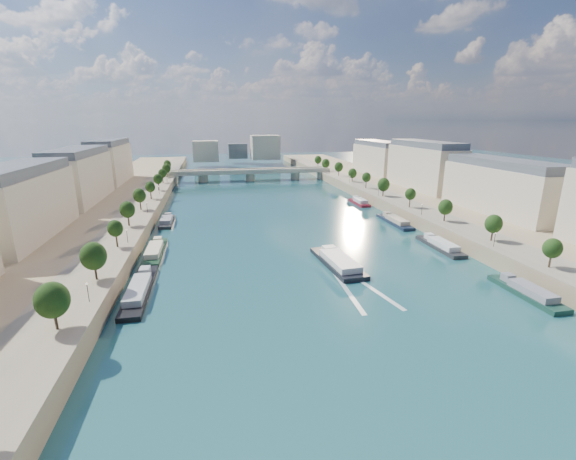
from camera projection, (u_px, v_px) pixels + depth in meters
name	position (u px, v px, depth m)	size (l,w,h in m)	color
ground	(282.00, 224.00, 155.00)	(700.00, 700.00, 0.00)	#0B2734
quay_left	(88.00, 228.00, 140.60)	(44.00, 520.00, 5.00)	#9E8460
quay_right	(443.00, 210.00, 168.03)	(44.00, 520.00, 5.00)	#9E8460
pave_left	(131.00, 219.00, 142.75)	(14.00, 520.00, 0.10)	gray
pave_right	(413.00, 206.00, 164.47)	(14.00, 520.00, 0.10)	gray
trees_left	(136.00, 204.00, 143.53)	(4.80, 268.80, 8.26)	#382B1E
trees_right	(398.00, 190.00, 172.03)	(4.80, 268.80, 8.26)	#382B1E
lamps_left	(138.00, 218.00, 133.44)	(0.36, 200.36, 4.28)	black
lamps_right	(398.00, 198.00, 167.58)	(0.36, 200.36, 4.28)	black
buildings_left	(55.00, 186.00, 145.60)	(16.00, 226.00, 23.20)	beige
buildings_right	(457.00, 174.00, 177.99)	(16.00, 226.00, 23.20)	beige
skyline	(242.00, 149.00, 358.49)	(79.00, 42.00, 22.00)	beige
bridge	(250.00, 173.00, 266.86)	(112.00, 12.00, 8.15)	#C1B79E
tour_barge	(338.00, 262.00, 111.06)	(9.50, 26.79, 3.68)	black
wake	(359.00, 289.00, 95.64)	(10.75, 26.03, 0.04)	silver
moored_barges_left	(142.00, 283.00, 97.14)	(5.00, 156.62, 3.60)	#182135
moored_barges_right	(445.00, 248.00, 123.38)	(5.00, 160.62, 3.60)	black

